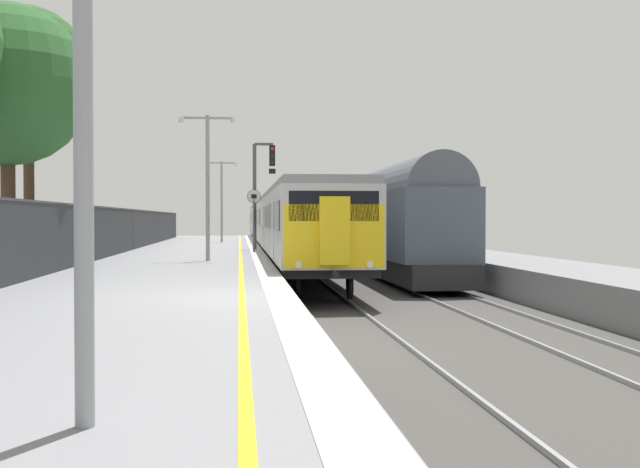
{
  "coord_description": "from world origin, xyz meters",
  "views": [
    {
      "loc": [
        -0.4,
        -15.12,
        1.48
      ],
      "look_at": [
        1.77,
        6.15,
        1.07
      ],
      "focal_mm": 44.6,
      "sensor_mm": 36.0,
      "label": 1
    }
  ],
  "objects_px": {
    "platform_lamp_mid": "(208,174)",
    "background_tree_left": "(28,68)",
    "background_tree_centre": "(3,91)",
    "platform_lamp_far": "(222,194)",
    "signal_gantry": "(260,183)",
    "freight_train_adjacent_track": "(373,218)",
    "commuter_train_at_platform": "(278,222)",
    "speed_limit_sign": "(254,213)"
  },
  "relations": [
    {
      "from": "platform_lamp_mid",
      "to": "background_tree_left",
      "type": "height_order",
      "value": "background_tree_left"
    },
    {
      "from": "background_tree_left",
      "to": "background_tree_centre",
      "type": "relative_size",
      "value": 1.13
    },
    {
      "from": "platform_lamp_mid",
      "to": "background_tree_left",
      "type": "relative_size",
      "value": 0.58
    },
    {
      "from": "platform_lamp_far",
      "to": "background_tree_left",
      "type": "height_order",
      "value": "background_tree_left"
    },
    {
      "from": "signal_gantry",
      "to": "freight_train_adjacent_track",
      "type": "bearing_deg",
      "value": -3.32
    },
    {
      "from": "commuter_train_at_platform",
      "to": "background_tree_left",
      "type": "relative_size",
      "value": 6.96
    },
    {
      "from": "speed_limit_sign",
      "to": "background_tree_centre",
      "type": "bearing_deg",
      "value": -125.19
    },
    {
      "from": "commuter_train_at_platform",
      "to": "speed_limit_sign",
      "type": "xyz_separation_m",
      "value": [
        -1.85,
        -16.34,
        0.49
      ]
    },
    {
      "from": "speed_limit_sign",
      "to": "platform_lamp_mid",
      "type": "distance_m",
      "value": 6.91
    },
    {
      "from": "signal_gantry",
      "to": "commuter_train_at_platform",
      "type": "bearing_deg",
      "value": 83.36
    },
    {
      "from": "platform_lamp_far",
      "to": "platform_lamp_mid",
      "type": "bearing_deg",
      "value": -90.0
    },
    {
      "from": "commuter_train_at_platform",
      "to": "background_tree_centre",
      "type": "xyz_separation_m",
      "value": [
        -9.36,
        -27.0,
        3.96
      ]
    },
    {
      "from": "signal_gantry",
      "to": "background_tree_centre",
      "type": "xyz_separation_m",
      "value": [
        -7.88,
        -14.3,
        2.02
      ]
    },
    {
      "from": "speed_limit_sign",
      "to": "background_tree_left",
      "type": "bearing_deg",
      "value": -140.8
    },
    {
      "from": "freight_train_adjacent_track",
      "to": "platform_lamp_mid",
      "type": "height_order",
      "value": "platform_lamp_mid"
    },
    {
      "from": "commuter_train_at_platform",
      "to": "freight_train_adjacent_track",
      "type": "bearing_deg",
      "value": -72.9
    },
    {
      "from": "signal_gantry",
      "to": "platform_lamp_mid",
      "type": "xyz_separation_m",
      "value": [
        -2.11,
        -10.19,
        -0.15
      ]
    },
    {
      "from": "signal_gantry",
      "to": "background_tree_centre",
      "type": "distance_m",
      "value": 16.45
    },
    {
      "from": "commuter_train_at_platform",
      "to": "background_tree_left",
      "type": "distance_m",
      "value": 25.34
    },
    {
      "from": "commuter_train_at_platform",
      "to": "freight_train_adjacent_track",
      "type": "distance_m",
      "value": 13.62
    },
    {
      "from": "platform_lamp_mid",
      "to": "background_tree_centre",
      "type": "xyz_separation_m",
      "value": [
        -5.77,
        -4.11,
        2.17
      ]
    },
    {
      "from": "platform_lamp_far",
      "to": "background_tree_centre",
      "type": "xyz_separation_m",
      "value": [
        -5.77,
        -26.54,
        2.17
      ]
    },
    {
      "from": "commuter_train_at_platform",
      "to": "platform_lamp_mid",
      "type": "bearing_deg",
      "value": -98.92
    },
    {
      "from": "freight_train_adjacent_track",
      "to": "background_tree_left",
      "type": "xyz_separation_m",
      "value": [
        -13.73,
        -9.75,
        5.14
      ]
    },
    {
      "from": "speed_limit_sign",
      "to": "signal_gantry",
      "type": "bearing_deg",
      "value": 84.24
    },
    {
      "from": "freight_train_adjacent_track",
      "to": "background_tree_centre",
      "type": "height_order",
      "value": "background_tree_centre"
    },
    {
      "from": "background_tree_centre",
      "to": "speed_limit_sign",
      "type": "bearing_deg",
      "value": 54.81
    },
    {
      "from": "background_tree_centre",
      "to": "commuter_train_at_platform",
      "type": "bearing_deg",
      "value": 70.87
    },
    {
      "from": "commuter_train_at_platform",
      "to": "freight_train_adjacent_track",
      "type": "relative_size",
      "value": 2.19
    },
    {
      "from": "platform_lamp_mid",
      "to": "platform_lamp_far",
      "type": "height_order",
      "value": "platform_lamp_mid"
    },
    {
      "from": "commuter_train_at_platform",
      "to": "signal_gantry",
      "type": "height_order",
      "value": "signal_gantry"
    },
    {
      "from": "platform_lamp_far",
      "to": "background_tree_centre",
      "type": "relative_size",
      "value": 0.66
    },
    {
      "from": "commuter_train_at_platform",
      "to": "platform_lamp_far",
      "type": "height_order",
      "value": "platform_lamp_far"
    },
    {
      "from": "commuter_train_at_platform",
      "to": "background_tree_centre",
      "type": "height_order",
      "value": "background_tree_centre"
    },
    {
      "from": "freight_train_adjacent_track",
      "to": "speed_limit_sign",
      "type": "relative_size",
      "value": 10.12
    },
    {
      "from": "commuter_train_at_platform",
      "to": "platform_lamp_mid",
      "type": "relative_size",
      "value": 11.93
    },
    {
      "from": "freight_train_adjacent_track",
      "to": "background_tree_centre",
      "type": "xyz_separation_m",
      "value": [
        -13.37,
        -13.98,
        3.7
      ]
    },
    {
      "from": "platform_lamp_mid",
      "to": "background_tree_left",
      "type": "xyz_separation_m",
      "value": [
        -6.13,
        0.13,
        3.61
      ]
    },
    {
      "from": "speed_limit_sign",
      "to": "background_tree_centre",
      "type": "xyz_separation_m",
      "value": [
        -7.52,
        -10.66,
        3.47
      ]
    },
    {
      "from": "commuter_train_at_platform",
      "to": "freight_train_adjacent_track",
      "type": "height_order",
      "value": "freight_train_adjacent_track"
    },
    {
      "from": "speed_limit_sign",
      "to": "platform_lamp_mid",
      "type": "bearing_deg",
      "value": -104.92
    },
    {
      "from": "signal_gantry",
      "to": "background_tree_centre",
      "type": "height_order",
      "value": "background_tree_centre"
    }
  ]
}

